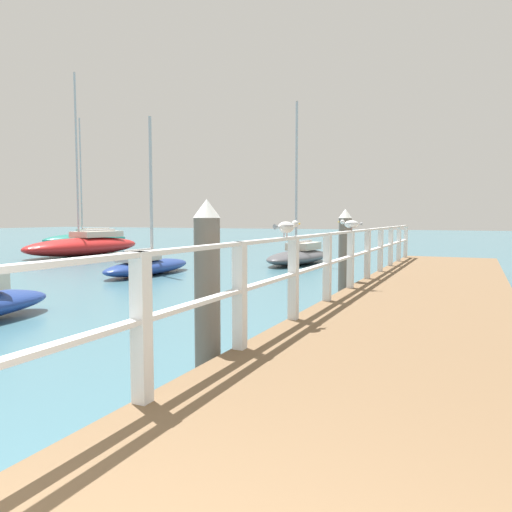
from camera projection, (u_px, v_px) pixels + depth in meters
pier_deck at (425, 305)px, 9.10m from camera, size 2.99×18.10×0.49m
pier_railing at (351, 253)px, 9.61m from camera, size 0.12×16.62×1.13m
dock_piling_near at (207, 295)px, 5.26m from camera, size 0.29×0.29×2.06m
dock_piling_far at (345, 256)px, 10.75m from camera, size 0.29×0.29×2.06m
seagull_foreground at (286, 227)px, 6.30m from camera, size 0.25×0.46×0.21m
seagull_background at (351, 224)px, 9.59m from camera, size 0.48×0.20×0.21m
boat_2 at (147, 265)px, 16.12m from camera, size 1.33×4.14×5.18m
boat_3 at (85, 245)px, 24.51m from camera, size 2.60×7.18×8.86m
boat_4 at (299, 255)px, 20.01m from camera, size 1.96×4.92×6.46m
boat_5 at (87, 238)px, 34.08m from camera, size 3.42×6.87×8.64m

